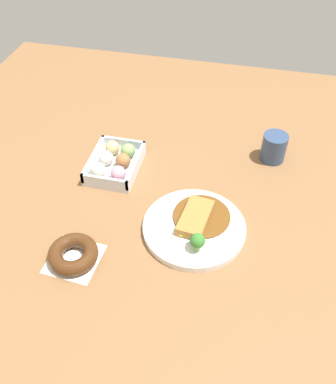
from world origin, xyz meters
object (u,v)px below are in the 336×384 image
curry_plate (195,226)px  donut_box (115,162)px  coffee_mug (274,148)px  chocolate_ring_donut (73,254)px

curry_plate → donut_box: (0.17, 0.26, 0.01)m
curry_plate → donut_box: size_ratio=1.41×
curry_plate → coffee_mug: size_ratio=3.06×
donut_box → coffee_mug: 0.45m
donut_box → chocolate_ring_donut: bearing=-179.1°
donut_box → curry_plate: bearing=-123.6°
chocolate_ring_donut → coffee_mug: 0.63m
chocolate_ring_donut → donut_box: bearing=0.9°
donut_box → coffee_mug: coffee_mug is taller
curry_plate → coffee_mug: 0.36m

